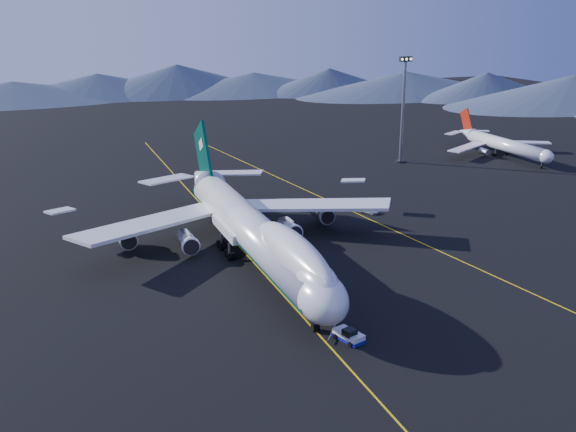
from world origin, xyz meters
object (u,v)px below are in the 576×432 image
object	(u,v)px
second_jet	(502,144)
boeing_747	(252,229)
pushback_tug	(349,336)
service_van	(369,210)
floodlight_mast	(403,110)

from	to	relation	value
second_jet	boeing_747	bearing A→B (deg)	-143.60
boeing_747	second_jet	xyz separation A→B (m)	(93.64, 51.82, -2.29)
boeing_747	second_jet	distance (m)	107.04
pushback_tug	second_jet	bearing A→B (deg)	24.74
pushback_tug	service_van	xyz separation A→B (m)	(28.46, 47.66, 0.03)
boeing_747	pushback_tug	world-z (taller)	boeing_747
service_van	floodlight_mast	distance (m)	51.28
floodlight_mast	service_van	bearing A→B (deg)	-128.42
second_jet	service_van	world-z (taller)	second_jet
pushback_tug	floodlight_mast	size ratio (longest dim) A/B	0.16
boeing_747	pushback_tug	distance (m)	31.00
boeing_747	floodlight_mast	size ratio (longest dim) A/B	2.51
service_van	boeing_747	bearing A→B (deg)	178.86
second_jet	floodlight_mast	world-z (taller)	floodlight_mast
second_jet	service_van	xyz separation A→B (m)	(-62.18, -34.57, -2.91)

